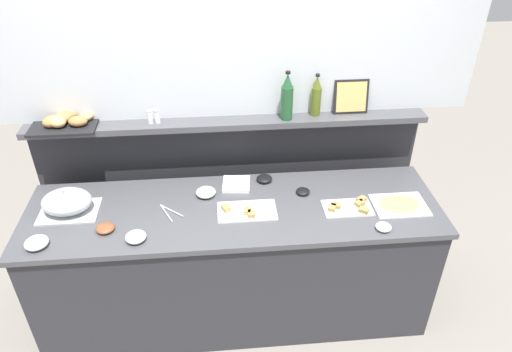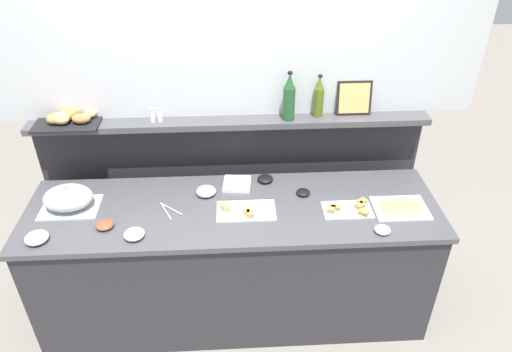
{
  "view_description": "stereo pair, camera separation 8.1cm",
  "coord_description": "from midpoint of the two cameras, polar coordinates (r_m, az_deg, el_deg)",
  "views": [
    {
      "loc": [
        -0.07,
        -2.25,
        2.61
      ],
      "look_at": [
        0.14,
        0.1,
        1.04
      ],
      "focal_mm": 33.41,
      "sensor_mm": 36.0,
      "label": 1
    },
    {
      "loc": [
        0.01,
        -2.26,
        2.61
      ],
      "look_at": [
        0.14,
        0.1,
        1.04
      ],
      "focal_mm": 33.41,
      "sensor_mm": 36.0,
      "label": 2
    }
  ],
  "objects": [
    {
      "name": "framed_picture",
      "position": [
        3.14,
        10.59,
        9.3
      ],
      "size": [
        0.22,
        0.06,
        0.22
      ],
      "color": "black",
      "rests_on": "back_ledge_unit"
    },
    {
      "name": "bread_basket",
      "position": [
        3.19,
        -22.48,
        6.17
      ],
      "size": [
        0.4,
        0.28,
        0.08
      ],
      "color": "black",
      "rests_on": "back_ledge_unit"
    },
    {
      "name": "glass_bowl_large",
      "position": [
        2.7,
        -15.04,
        -7.09
      ],
      "size": [
        0.12,
        0.12,
        0.05
      ],
      "color": "silver",
      "rests_on": "buffet_counter"
    },
    {
      "name": "condiment_bowl_dark",
      "position": [
        3.06,
        0.25,
        -0.33
      ],
      "size": [
        0.1,
        0.1,
        0.04
      ],
      "primitive_type": "ellipsoid",
      "color": "black",
      "rests_on": "buffet_counter"
    },
    {
      "name": "back_ledge_unit",
      "position": [
        3.41,
        -3.74,
        -1.54
      ],
      "size": [
        2.56,
        0.22,
        1.24
      ],
      "color": "#2D2D33",
      "rests_on": "ground_plane"
    },
    {
      "name": "condiment_bowl_cream",
      "position": [
        2.96,
        4.85,
        -1.86
      ],
      "size": [
        0.09,
        0.09,
        0.03
      ],
      "primitive_type": "ellipsoid",
      "color": "black",
      "rests_on": "buffet_counter"
    },
    {
      "name": "wine_bottle_green",
      "position": [
        2.99,
        2.95,
        9.31
      ],
      "size": [
        0.08,
        0.08,
        0.32
      ],
      "color": "#23562D",
      "rests_on": "back_ledge_unit"
    },
    {
      "name": "upper_wall_panel",
      "position": [
        2.9,
        -4.72,
        19.72
      ],
      "size": [
        3.16,
        0.08,
        1.36
      ],
      "primitive_type": "cube",
      "color": "silver",
      "rests_on": "back_ledge_unit"
    },
    {
      "name": "cold_cuts_platter",
      "position": [
        2.97,
        16.07,
        -3.31
      ],
      "size": [
        0.32,
        0.24,
        0.02
      ],
      "color": "white",
      "rests_on": "buffet_counter"
    },
    {
      "name": "olive_oil_bottle",
      "position": [
        3.07,
        6.45,
        9.38
      ],
      "size": [
        0.06,
        0.06,
        0.28
      ],
      "color": "#56661E",
      "rests_on": "back_ledge_unit"
    },
    {
      "name": "serving_cloche",
      "position": [
        2.99,
        -22.42,
        -2.96
      ],
      "size": [
        0.34,
        0.24,
        0.17
      ],
      "color": "#B7BABF",
      "rests_on": "buffet_counter"
    },
    {
      "name": "sandwich_platter_side",
      "position": [
        2.87,
        10.23,
        -3.67
      ],
      "size": [
        0.29,
        0.17,
        0.04
      ],
      "color": "white",
      "rests_on": "buffet_counter"
    },
    {
      "name": "glass_bowl_medium",
      "position": [
        2.95,
        -6.81,
        -1.98
      ],
      "size": [
        0.12,
        0.12,
        0.05
      ],
      "color": "silver",
      "rests_on": "buffet_counter"
    },
    {
      "name": "condiment_bowl_red",
      "position": [
        2.76,
        14.2,
        -5.94
      ],
      "size": [
        0.09,
        0.09,
        0.03
      ],
      "primitive_type": "ellipsoid",
      "color": "silver",
      "rests_on": "buffet_counter"
    },
    {
      "name": "sandwich_platter_front",
      "position": [
        2.8,
        -2.05,
        -4.22
      ],
      "size": [
        0.35,
        0.2,
        0.04
      ],
      "color": "white",
      "rests_on": "buffet_counter"
    },
    {
      "name": "serving_tongs",
      "position": [
        2.86,
        -11.22,
        -4.23
      ],
      "size": [
        0.15,
        0.17,
        0.01
      ],
      "color": "#B7BABF",
      "rests_on": "buffet_counter"
    },
    {
      "name": "ground_plane",
      "position": [
        3.87,
        -3.43,
        -8.84
      ],
      "size": [
        12.0,
        12.0,
        0.0
      ],
      "primitive_type": "plane",
      "color": "gray"
    },
    {
      "name": "salt_shaker",
      "position": [
        3.06,
        -13.32,
        6.89
      ],
      "size": [
        0.03,
        0.03,
        0.09
      ],
      "color": "white",
      "rests_on": "back_ledge_unit"
    },
    {
      "name": "pepper_shaker",
      "position": [
        3.05,
        -12.5,
        6.95
      ],
      "size": [
        0.03,
        0.03,
        0.09
      ],
      "color": "white",
      "rests_on": "back_ledge_unit"
    },
    {
      "name": "glass_bowl_small",
      "position": [
        2.84,
        -25.55,
        -7.27
      ],
      "size": [
        0.13,
        0.13,
        0.05
      ],
      "color": "silver",
      "rests_on": "buffet_counter"
    },
    {
      "name": "napkin_stack",
      "position": [
        3.03,
        -3.14,
        -1.0
      ],
      "size": [
        0.19,
        0.19,
        0.02
      ],
      "primitive_type": "cube",
      "rotation": [
        0.0,
        0.0,
        -0.1
      ],
      "color": "white",
      "rests_on": "buffet_counter"
    },
    {
      "name": "condiment_bowl_teal",
      "position": [
        2.81,
        -18.41,
        -5.94
      ],
      "size": [
        0.1,
        0.1,
        0.04
      ],
      "primitive_type": "ellipsoid",
      "color": "brown",
      "rests_on": "buffet_counter"
    },
    {
      "name": "buffet_counter",
      "position": [
        3.13,
        -3.24,
        -10.26
      ],
      "size": [
        2.47,
        0.71,
        0.88
      ],
      "color": "#2D2D33",
      "rests_on": "ground_plane"
    }
  ]
}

